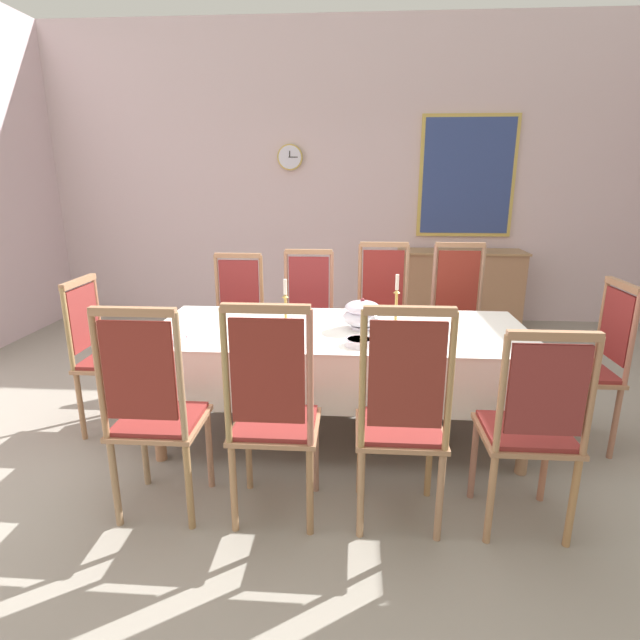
{
  "coord_description": "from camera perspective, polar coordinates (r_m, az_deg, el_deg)",
  "views": [
    {
      "loc": [
        0.09,
        -3.01,
        1.72
      ],
      "look_at": [
        -0.13,
        0.11,
        0.83
      ],
      "focal_mm": 28.11,
      "sensor_mm": 36.0,
      "label": 1
    }
  ],
  "objects": [
    {
      "name": "dining_table",
      "position": [
        3.31,
        2.29,
        -2.22
      ],
      "size": [
        2.43,
        1.01,
        0.77
      ],
      "color": "#AC7653",
      "rests_on": "ground"
    },
    {
      "name": "chair_north_d",
      "position": [
        4.29,
        15.42,
        0.38
      ],
      "size": [
        0.44,
        0.42,
        1.21
      ],
      "rotation": [
        0.0,
        0.0,
        3.14
      ],
      "color": "#9F6E4D",
      "rests_on": "ground"
    },
    {
      "name": "ground",
      "position": [
        3.48,
        2.09,
        -14.14
      ],
      "size": [
        7.19,
        6.32,
        0.04
      ],
      "primitive_type": "cube",
      "color": "gray"
    },
    {
      "name": "bowl_near_right",
      "position": [
        2.95,
        4.46,
        -2.46
      ],
      "size": [
        0.17,
        0.17,
        0.04
      ],
      "color": "white",
      "rests_on": "tablecloth"
    },
    {
      "name": "chair_south_a",
      "position": [
        2.69,
        -18.37,
        -9.7
      ],
      "size": [
        0.44,
        0.42,
        1.16
      ],
      "color": "#A0805D",
      "rests_on": "ground"
    },
    {
      "name": "candlestick_west",
      "position": [
        3.28,
        -3.95,
        1.31
      ],
      "size": [
        0.07,
        0.07,
        0.32
      ],
      "color": "gold",
      "rests_on": "tablecloth"
    },
    {
      "name": "chair_north_b",
      "position": [
        4.23,
        -1.41,
        0.39
      ],
      "size": [
        0.44,
        0.42,
        1.14
      ],
      "rotation": [
        0.0,
        0.0,
        3.14
      ],
      "color": "#A87A5D",
      "rests_on": "ground"
    },
    {
      "name": "spoon_primary",
      "position": [
        3.18,
        -17.83,
        -2.18
      ],
      "size": [
        0.06,
        0.17,
        0.01
      ],
      "rotation": [
        0.0,
        0.0,
        0.25
      ],
      "color": "gold",
      "rests_on": "tablecloth"
    },
    {
      "name": "chair_north_c",
      "position": [
        4.21,
        7.13,
        0.54
      ],
      "size": [
        0.44,
        0.42,
        1.21
      ],
      "rotation": [
        0.0,
        0.0,
        3.14
      ],
      "color": "#9F6D5D",
      "rests_on": "ground"
    },
    {
      "name": "back_wall",
      "position": [
        6.21,
        3.32,
        15.97
      ],
      "size": [
        7.19,
        0.08,
        3.46
      ],
      "primitive_type": "cube",
      "color": "silver",
      "rests_on": "ground"
    },
    {
      "name": "sideboard",
      "position": [
        6.15,
        15.52,
        3.45
      ],
      "size": [
        1.44,
        0.48,
        0.9
      ],
      "rotation": [
        0.0,
        0.0,
        3.14
      ],
      "color": "#A77754",
      "rests_on": "ground"
    },
    {
      "name": "chair_north_a",
      "position": [
        4.33,
        -9.42,
        0.37
      ],
      "size": [
        0.44,
        0.42,
        1.1
      ],
      "rotation": [
        0.0,
        0.0,
        3.14
      ],
      "color": "#A9764D",
      "rests_on": "ground"
    },
    {
      "name": "chair_head_west",
      "position": [
        3.76,
        -23.23,
        -3.3
      ],
      "size": [
        0.42,
        0.44,
        1.08
      ],
      "rotation": [
        0.0,
        0.0,
        -1.57
      ],
      "color": "tan",
      "rests_on": "ground"
    },
    {
      "name": "soup_tureen",
      "position": [
        3.26,
        4.83,
        0.68
      ],
      "size": [
        0.25,
        0.25,
        0.21
      ],
      "color": "white",
      "rests_on": "tablecloth"
    },
    {
      "name": "chair_south_b",
      "position": [
        2.52,
        -5.35,
        -10.42
      ],
      "size": [
        0.44,
        0.42,
        1.19
      ],
      "color": "#A27A53",
      "rests_on": "ground"
    },
    {
      "name": "chair_south_d",
      "position": [
        2.66,
        22.91,
        -11.06
      ],
      "size": [
        0.44,
        0.42,
        1.09
      ],
      "color": "#A66E59",
      "rests_on": "ground"
    },
    {
      "name": "candlestick_east",
      "position": [
        3.26,
        8.66,
        1.42
      ],
      "size": [
        0.07,
        0.07,
        0.36
      ],
      "color": "gold",
      "rests_on": "tablecloth"
    },
    {
      "name": "mounted_clock",
      "position": [
        6.19,
        -3.43,
        18.01
      ],
      "size": [
        0.3,
        0.06,
        0.3
      ],
      "color": "#D1B251"
    },
    {
      "name": "chair_head_east",
      "position": [
        3.68,
        28.4,
        -4.2
      ],
      "size": [
        0.42,
        0.44,
        1.1
      ],
      "rotation": [
        0.0,
        0.0,
        1.57
      ],
      "color": "#A27F55",
      "rests_on": "ground"
    },
    {
      "name": "tablecloth",
      "position": [
        3.32,
        2.29,
        -2.57
      ],
      "size": [
        2.45,
        1.03,
        0.38
      ],
      "color": "white",
      "rests_on": "dining_table"
    },
    {
      "name": "bowl_near_left",
      "position": [
        3.12,
        -16.16,
        -2.17
      ],
      "size": [
        0.14,
        0.14,
        0.03
      ],
      "color": "white",
      "rests_on": "tablecloth"
    },
    {
      "name": "chair_south_c",
      "position": [
        2.5,
        9.26,
        -10.78
      ],
      "size": [
        0.44,
        0.42,
        1.19
      ],
      "color": "#AB754B",
      "rests_on": "ground"
    },
    {
      "name": "spoon_secondary",
      "position": [
        2.99,
        6.58,
        -2.68
      ],
      "size": [
        0.04,
        0.18,
        0.01
      ],
      "rotation": [
        0.0,
        0.0,
        0.13
      ],
      "color": "gold",
      "rests_on": "tablecloth"
    },
    {
      "name": "framed_painting",
      "position": [
        6.28,
        16.39,
        15.39
      ],
      "size": [
        1.1,
        0.05,
        1.37
      ],
      "color": "#D1B251"
    }
  ]
}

